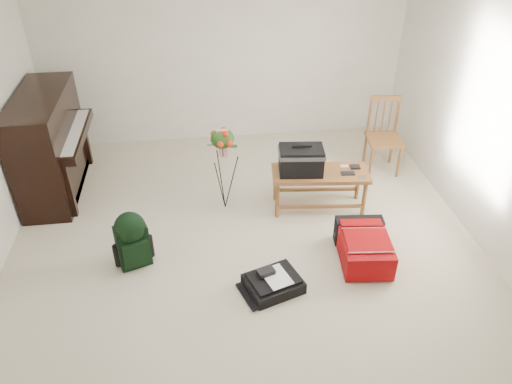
{
  "coord_description": "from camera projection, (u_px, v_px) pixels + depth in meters",
  "views": [
    {
      "loc": [
        -0.42,
        -3.92,
        3.5
      ],
      "look_at": [
        0.14,
        0.35,
        0.58
      ],
      "focal_mm": 35.0,
      "sensor_mm": 36.0,
      "label": 1
    }
  ],
  "objects": [
    {
      "name": "piano",
      "position": [
        51.0,
        147.0,
        5.97
      ],
      "size": [
        0.71,
        1.5,
        1.25
      ],
      "color": "black",
      "rests_on": "floor"
    },
    {
      "name": "dining_chair",
      "position": [
        383.0,
        137.0,
        6.44
      ],
      "size": [
        0.46,
        0.46,
        0.98
      ],
      "rotation": [
        0.0,
        0.0,
        -0.1
      ],
      "color": "#975B31",
      "rests_on": "floor"
    },
    {
      "name": "flower_stand",
      "position": [
        224.0,
        170.0,
        5.68
      ],
      "size": [
        0.38,
        0.38,
        1.07
      ],
      "rotation": [
        0.0,
        0.0,
        -0.15
      ],
      "color": "black",
      "rests_on": "floor"
    },
    {
      "name": "ceiling",
      "position": [
        244.0,
        12.0,
        3.82
      ],
      "size": [
        5.0,
        5.5,
        0.01
      ],
      "primitive_type": "cube",
      "color": "white",
      "rests_on": "wall_back"
    },
    {
      "name": "green_backpack",
      "position": [
        131.0,
        238.0,
        4.96
      ],
      "size": [
        0.36,
        0.33,
        0.63
      ],
      "rotation": [
        0.0,
        0.0,
        0.33
      ],
      "color": "black",
      "rests_on": "floor"
    },
    {
      "name": "wall_right",
      "position": [
        504.0,
        137.0,
        4.79
      ],
      "size": [
        0.04,
        5.5,
        2.5
      ],
      "primitive_type": "cube",
      "color": "silver",
      "rests_on": "floor"
    },
    {
      "name": "black_duffel",
      "position": [
        273.0,
        283.0,
        4.81
      ],
      "size": [
        0.61,
        0.55,
        0.21
      ],
      "rotation": [
        0.0,
        0.0,
        0.33
      ],
      "color": "black",
      "rests_on": "floor"
    },
    {
      "name": "wall_back",
      "position": [
        223.0,
        54.0,
        6.78
      ],
      "size": [
        5.0,
        0.04,
        2.5
      ],
      "primitive_type": "cube",
      "color": "silver",
      "rests_on": "floor"
    },
    {
      "name": "red_suitcase",
      "position": [
        362.0,
        244.0,
        5.15
      ],
      "size": [
        0.55,
        0.77,
        0.31
      ],
      "rotation": [
        0.0,
        0.0,
        -0.1
      ],
      "color": "#A40707",
      "rests_on": "floor"
    },
    {
      "name": "floor",
      "position": [
        247.0,
        257.0,
        5.22
      ],
      "size": [
        5.0,
        5.5,
        0.01
      ],
      "primitive_type": "cube",
      "color": "beige",
      "rests_on": "ground"
    },
    {
      "name": "bench",
      "position": [
        307.0,
        165.0,
        5.62
      ],
      "size": [
        1.15,
        0.56,
        0.85
      ],
      "rotation": [
        0.0,
        0.0,
        -0.1
      ],
      "color": "#975B31",
      "rests_on": "floor"
    }
  ]
}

